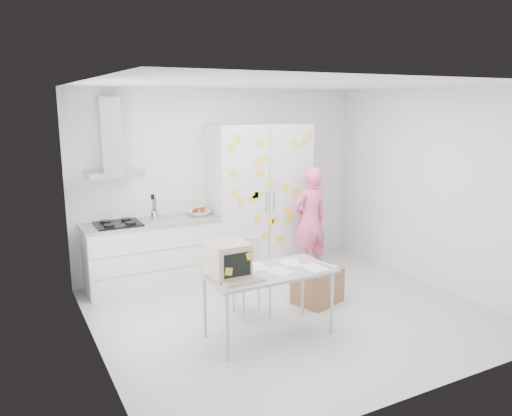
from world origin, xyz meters
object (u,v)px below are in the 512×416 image
desk (244,266)px  chair (249,272)px  cardboard_box (318,285)px  person (310,221)px

desk → chair: size_ratio=1.52×
cardboard_box → person: bearing=61.9°
desk → chair: 0.79m
person → chair: 1.68m
person → cardboard_box: 1.24m
desk → chair: desk is taller
cardboard_box → chair: bearing=171.7°
person → cardboard_box: person is taller
person → desk: person is taller
desk → cardboard_box: 1.50m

